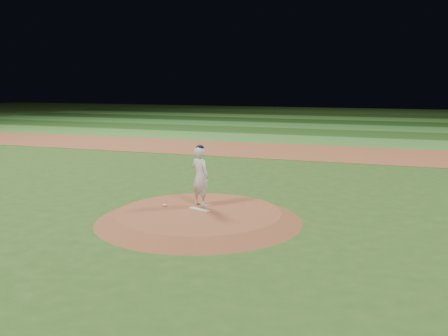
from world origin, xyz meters
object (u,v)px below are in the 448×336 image
Objects in this scene: pitchers_mound at (199,216)px; pitcher_on_mound at (200,176)px; pitching_rubber at (199,210)px; rosin_bag at (165,205)px.

pitcher_on_mound is at bearing 108.78° from pitchers_mound.
pitcher_on_mound is at bearing 129.72° from pitching_rubber.
pitchers_mound is 3.21× the size of pitcher_on_mound.
pitchers_mound is at bearing -10.55° from rosin_bag.
pitching_rubber is 0.37× the size of pitcher_on_mound.
pitchers_mound is at bearing -52.33° from pitching_rubber.
pitchers_mound is at bearing -71.22° from pitcher_on_mound.
rosin_bag is (-1.08, 0.09, 0.01)m from pitching_rubber.
pitching_rubber is at bearing 107.14° from pitchers_mound.
pitching_rubber is 6.09× the size of rosin_bag.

